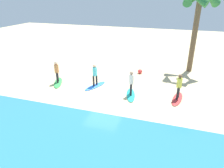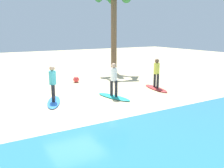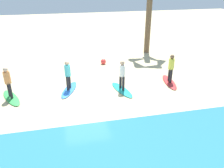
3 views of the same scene
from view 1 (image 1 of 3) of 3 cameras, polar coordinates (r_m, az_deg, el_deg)
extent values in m
plane|color=#CCB789|center=(14.84, -2.38, -1.74)|extent=(60.00, 60.00, 0.00)
ellipsoid|color=red|center=(14.21, 17.42, -3.88)|extent=(0.85, 2.16, 0.09)
cylinder|color=#232328|center=(13.88, 17.52, -2.56)|extent=(0.14, 0.14, 0.78)
cylinder|color=#232328|center=(14.17, 17.74, -2.04)|extent=(0.14, 0.14, 0.78)
cylinder|color=#E0E04C|center=(13.75, 17.98, 0.33)|extent=(0.32, 0.32, 0.62)
sphere|color=brown|center=(13.59, 18.20, 2.00)|extent=(0.24, 0.24, 0.24)
ellipsoid|color=teal|center=(14.14, 5.12, -2.96)|extent=(1.06, 2.17, 0.09)
cylinder|color=#232328|center=(13.80, 5.20, -1.64)|extent=(0.14, 0.14, 0.78)
cylinder|color=#232328|center=(14.09, 5.18, -1.09)|extent=(0.14, 0.14, 0.78)
cylinder|color=white|center=(13.67, 5.29, 1.30)|extent=(0.32, 0.32, 0.62)
sphere|color=tan|center=(13.52, 5.36, 2.99)|extent=(0.24, 0.24, 0.24)
ellipsoid|color=blue|center=(15.47, -4.60, -0.52)|extent=(1.27, 2.16, 0.09)
cylinder|color=#232328|center=(15.19, -5.06, 0.79)|extent=(0.14, 0.14, 0.78)
cylinder|color=#232328|center=(15.41, -4.24, 1.15)|extent=(0.14, 0.14, 0.78)
cylinder|color=#4CC6D1|center=(15.05, -4.73, 3.43)|extent=(0.32, 0.32, 0.62)
sphere|color=tan|center=(14.90, -4.79, 4.99)|extent=(0.24, 0.24, 0.24)
ellipsoid|color=green|center=(16.54, -14.55, 0.40)|extent=(1.39, 2.14, 0.09)
cylinder|color=#232328|center=(16.23, -14.76, 1.59)|extent=(0.14, 0.14, 0.78)
cylinder|color=#232328|center=(16.53, -14.63, 2.00)|extent=(0.14, 0.14, 0.78)
cylinder|color=#E58C4C|center=(16.14, -14.95, 4.11)|extent=(0.32, 0.32, 0.62)
sphere|color=beige|center=(16.01, -15.11, 5.56)|extent=(0.24, 0.24, 0.24)
cylinder|color=brown|center=(19.12, 21.49, 11.57)|extent=(0.44, 0.44, 5.78)
sphere|color=#E53838|center=(18.07, 7.67, 3.44)|extent=(0.38, 0.38, 0.38)
camera|label=2|loc=(9.48, -52.49, -5.14)|focal=39.03mm
camera|label=3|loc=(5.90, -57.84, 6.83)|focal=36.75mm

